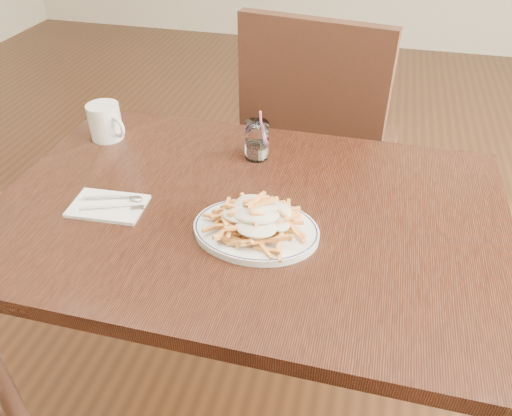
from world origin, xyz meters
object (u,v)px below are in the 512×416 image
(table, at_px, (248,233))
(loaded_fries, at_px, (256,215))
(coffee_mug, at_px, (106,122))
(water_glass, at_px, (257,142))
(fries_plate, at_px, (256,230))
(chair_far, at_px, (318,139))

(table, relative_size, loaded_fries, 4.80)
(loaded_fries, height_order, coffee_mug, coffee_mug)
(table, bearing_deg, water_glass, 98.51)
(table, relative_size, coffee_mug, 9.63)
(loaded_fries, xyz_separation_m, coffee_mug, (-0.52, 0.32, -0.00))
(table, relative_size, water_glass, 8.55)
(table, bearing_deg, coffee_mug, 154.55)
(fries_plate, xyz_separation_m, water_glass, (-0.08, 0.32, 0.04))
(table, distance_m, fries_plate, 0.13)
(water_glass, bearing_deg, loaded_fries, -76.16)
(loaded_fries, bearing_deg, chair_far, 87.23)
(loaded_fries, bearing_deg, table, 116.19)
(chair_far, bearing_deg, fries_plate, -92.77)
(fries_plate, bearing_deg, coffee_mug, 148.70)
(chair_far, bearing_deg, water_glass, -104.81)
(table, distance_m, coffee_mug, 0.54)
(loaded_fries, relative_size, coffee_mug, 2.01)
(table, bearing_deg, fries_plate, -63.81)
(table, xyz_separation_m, chair_far, (0.08, 0.66, -0.08))
(coffee_mug, bearing_deg, chair_far, 37.86)
(water_glass, bearing_deg, chair_far, 75.19)
(water_glass, distance_m, coffee_mug, 0.44)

